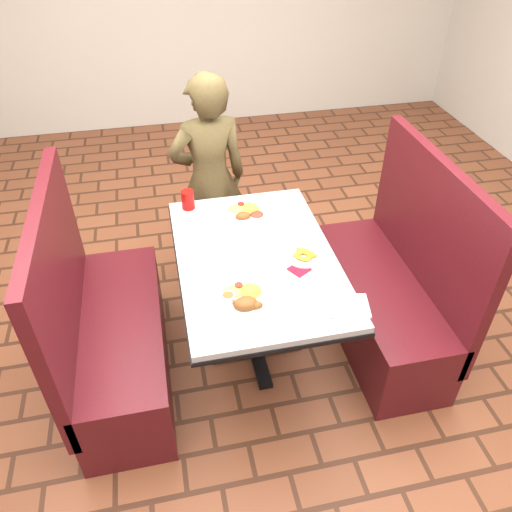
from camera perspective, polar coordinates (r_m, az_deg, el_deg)
name	(u,v)px	position (r m, az deg, el deg)	size (l,w,h in m)	color
room	(256,10)	(2.05, 0.00, 26.30)	(7.00, 7.04, 2.82)	brown
dining_table	(256,270)	(2.62, 0.00, -1.64)	(0.81, 1.21, 0.75)	#B5B8BA
booth_bench_left	(112,336)	(2.84, -16.16, -8.80)	(0.47, 1.20, 1.17)	#531318
booth_bench_right	(387,294)	(3.07, 14.78, -4.20)	(0.47, 1.20, 1.17)	#531318
diner_person	(210,180)	(3.31, -5.33, 8.60)	(0.52, 0.34, 1.41)	brown
near_dinner_plate	(245,296)	(2.30, -1.31, -4.57)	(0.26, 0.26, 0.08)	white
far_dinner_plate	(246,211)	(2.87, -1.12, 5.22)	(0.26, 0.26, 0.07)	white
plantain_plate	(304,256)	(2.55, 5.51, -0.04)	(0.18, 0.18, 0.03)	white
maroon_napkin	(299,269)	(2.49, 4.96, -1.53)	(0.09, 0.09, 0.00)	maroon
spoon_utensil	(315,270)	(2.49, 6.80, -1.55)	(0.01, 0.13, 0.00)	silver
red_tumbler	(188,200)	(2.93, -7.79, 6.39)	(0.07, 0.07, 0.11)	#AC0E0B
paper_napkin	(347,306)	(2.32, 10.33, -5.63)	(0.20, 0.15, 0.01)	silver
knife_utensil	(262,304)	(2.28, 0.74, -5.50)	(0.01, 0.15, 0.00)	silver
fork_utensil	(256,314)	(2.24, 0.05, -6.63)	(0.01, 0.16, 0.00)	silver
lettuce_shreds	(261,248)	(2.62, 0.58, 0.93)	(0.28, 0.32, 0.00)	#78B046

